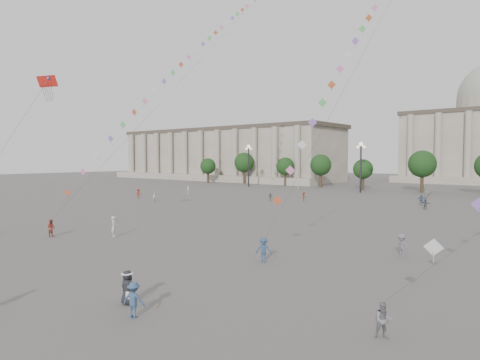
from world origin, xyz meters
The scene contains 23 objects.
ground centered at (0.00, 0.00, 0.00)m, with size 360.00×360.00×0.00m, color #555350.
hall_west centered at (-75.00, 93.89, 8.43)m, with size 84.00×26.22×17.20m.
tree_row centered at (0.00, 78.00, 5.39)m, with size 137.12×5.12×8.00m.
lamp_post_far_west centered at (-45.00, 70.00, 7.35)m, with size 2.00×0.90×10.65m.
lamp_post_mid_west centered at (-15.00, 70.00, 7.35)m, with size 2.00×0.90×10.65m.
person_crowd_0 centered at (2.15, 53.62, 0.85)m, with size 0.99×0.41×1.69m, color #365079.
person_crowd_1 centered at (-34.51, 31.25, 0.79)m, with size 0.77×0.60×1.58m, color silver.
person_crowd_2 centered at (-40.30, 32.24, 0.90)m, with size 1.17×0.67×1.80m, color maroon.
person_crowd_4 centered at (-0.92, 68.00, 0.86)m, with size 1.59×0.51×1.72m, color #B6B5B1.
person_crowd_6 centered at (11.89, 16.47, 0.90)m, with size 1.16×0.67×1.80m, color slate.
person_crowd_10 centered at (-28.86, 68.00, 0.94)m, with size 0.68×0.45×1.88m, color #B3B4AF.
person_crowd_12 centered at (4.32, 48.35, 0.83)m, with size 1.54×0.49×1.66m, color #5E5E63.
person_crowd_13 centered at (-11.75, 7.94, 0.95)m, with size 0.70×0.46×1.91m, color silver.
person_crowd_16 centered at (-19.51, 43.85, 0.74)m, with size 0.87×0.36×1.48m, color #5C5D61.
person_crowd_17 centered at (-14.89, 47.08, 0.82)m, with size 1.06×0.61×1.64m, color brown.
person_crowd_18 centered at (6.43, -3.22, 0.83)m, with size 1.07×0.62×1.66m, color navy.
person_crowd_19 centered at (-41.25, 45.41, 0.78)m, with size 0.57×0.37×1.56m, color silver.
kite_flyer_0 centered at (-16.41, 4.27, 0.80)m, with size 0.78×0.61×1.60m, color maroon.
kite_flyer_1 centered at (4.82, 9.02, 0.88)m, with size 1.13×0.65×1.76m, color navy.
kite_flyer_2 centered at (16.17, 1.89, 0.74)m, with size 0.72×0.56×1.49m, color slate.
hat_person centered at (4.73, -2.35, 0.90)m, with size 0.89×0.63×1.72m.
dragon_kite centered at (-18.24, 5.09, 13.93)m, with size 2.24×4.68×15.43m.
kite_train_west centered at (-23.22, 30.04, 22.54)m, with size 13.38×47.96×63.85m.
Camera 1 is at (22.56, -15.01, 7.37)m, focal length 32.00 mm.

